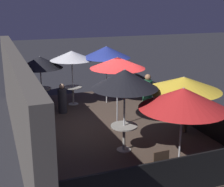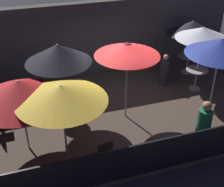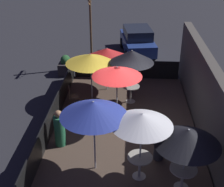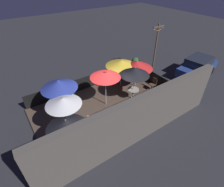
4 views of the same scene
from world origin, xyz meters
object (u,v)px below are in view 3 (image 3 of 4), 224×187
Objects in this scene: patio_umbrella_0 at (188,137)px; dining_table_1 at (131,89)px; patio_umbrella_1 at (132,56)px; dining_table_0 at (183,173)px; parked_car_0 at (137,40)px; light_post at (91,28)px; patron_0 at (159,146)px; patio_chair_1 at (130,74)px; patron_1 at (60,130)px; planter_box at (66,66)px; dining_table_2 at (140,161)px; patio_chair_0 at (72,95)px; patio_umbrella_6 at (107,54)px; patio_umbrella_3 at (91,59)px; patio_umbrella_2 at (142,119)px; patio_umbrella_5 at (117,72)px; patio_umbrella_4 at (94,109)px.

dining_table_1 is (-5.16, -1.53, -1.22)m from patio_umbrella_0.
patio_umbrella_1 is 3.02× the size of dining_table_0.
light_post is at bearing -54.87° from parked_car_0.
dining_table_0 is 0.68× the size of patron_0.
light_post is (-9.22, -3.73, 0.32)m from patio_umbrella_0.
patio_umbrella_0 is at bearing 16.56° from dining_table_1.
patio_chair_1 is at bearing 45.44° from light_post.
planter_box is (-6.46, -1.04, -0.30)m from patron_1.
dining_table_1 is 4.78m from dining_table_2.
dining_table_2 is 0.74× the size of planter_box.
patio_chair_0 is 1.01× the size of patio_chair_1.
patio_umbrella_6 reaches higher than patio_chair_0.
parked_car_0 is (-6.29, 2.12, -1.18)m from patio_umbrella_3.
patio_chair_1 is 5.76m from patron_1.
dining_table_0 is (5.16, 1.53, -1.57)m from patio_umbrella_1.
patron_0 is (3.35, 3.45, 0.03)m from patio_chair_0.
dining_table_0 is 0.20× the size of light_post.
dining_table_2 is 1.12m from patron_0.
patio_umbrella_2 is at bearing 3.53° from patio_umbrella_1.
patio_chair_0 is at bearing -39.23° from patio_umbrella_6.
patio_umbrella_1 is at bearing 44.00° from patio_umbrella_6.
patio_umbrella_6 is at bearing 49.86° from planter_box.
light_post is (-7.93, -3.15, 1.62)m from patron_0.
patio_umbrella_0 is 6.33m from patio_umbrella_3.
patio_umbrella_1 is 1.78m from patio_umbrella_3.
dining_table_1 is 6.55m from parked_car_0.
dining_table_1 is (1.17, 1.13, -1.19)m from patio_umbrella_6.
parked_car_0 is at bearing 173.80° from patio_umbrella_5.
dining_table_2 is 6.72m from patio_chair_1.
parked_car_0 reaches higher than patio_chair_1.
patron_1 is at bearing -100.80° from patio_chair_0.
patio_umbrella_5 is 2.67× the size of patio_chair_1.
patron_0 is 8.68m from light_post.
patio_umbrella_1 is at bearing -163.44° from patio_umbrella_0.
patio_umbrella_5 is at bearing -47.36° from patron_0.
patio_umbrella_0 is 2.67× the size of dining_table_1.
planter_box is 0.26× the size of light_post.
dining_table_0 is at bearing 72.53° from dining_table_2.
patio_umbrella_4 is 4.51m from patio_chair_0.
patio_chair_0 is (-4.65, -4.03, -0.07)m from dining_table_0.
patron_0 is 0.28× the size of parked_car_0.
patron_1 is (-1.87, -3.99, -1.19)m from patio_umbrella_0.
patio_umbrella_5 reaches higher than dining_table_2.
patio_umbrella_5 is 4.26m from dining_table_0.
parked_car_0 is (-11.31, 0.08, 0.13)m from dining_table_2.
patio_umbrella_0 is 0.85× the size of patio_umbrella_4.
patio_umbrella_2 is 1.64× the size of patron_1.
dining_table_1 is 4.11m from patron_1.
planter_box reaches higher than patio_chair_0.
patio_umbrella_6 is at bearing -4.73° from patron_1.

